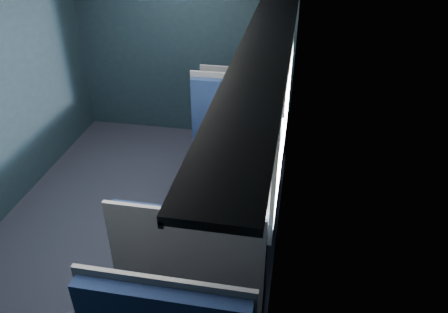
% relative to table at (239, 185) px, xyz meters
% --- Properties ---
extents(ground, '(2.80, 4.20, 0.01)m').
position_rel_table_xyz_m(ground, '(-1.03, 0.00, -0.67)').
color(ground, black).
extents(room_shell, '(3.00, 4.40, 2.40)m').
position_rel_table_xyz_m(room_shell, '(-1.01, 0.00, 0.81)').
color(room_shell, black).
rests_on(room_shell, ground).
extents(table, '(0.62, 1.00, 0.74)m').
position_rel_table_xyz_m(table, '(0.00, 0.00, 0.00)').
color(table, '#54565E').
rests_on(table, ground).
extents(seat_bay_near, '(1.04, 0.62, 1.26)m').
position_rel_table_xyz_m(seat_bay_near, '(-0.19, 0.87, -0.24)').
color(seat_bay_near, '#0B1534').
rests_on(seat_bay_near, ground).
extents(seat_bay_far, '(1.04, 0.62, 1.26)m').
position_rel_table_xyz_m(seat_bay_far, '(-0.18, -0.87, -0.25)').
color(seat_bay_far, '#0B1534').
rests_on(seat_bay_far, ground).
extents(seat_row_front, '(1.04, 0.51, 1.16)m').
position_rel_table_xyz_m(seat_row_front, '(-0.18, 1.80, -0.25)').
color(seat_row_front, '#0B1534').
rests_on(seat_row_front, ground).
extents(man, '(0.53, 0.56, 1.32)m').
position_rel_table_xyz_m(man, '(0.07, 0.70, 0.06)').
color(man, black).
rests_on(man, ground).
extents(woman, '(0.53, 0.56, 1.32)m').
position_rel_table_xyz_m(woman, '(0.07, -0.71, 0.06)').
color(woman, black).
rests_on(woman, ground).
extents(papers, '(0.75, 0.90, 0.01)m').
position_rel_table_xyz_m(papers, '(-0.07, -0.04, 0.08)').
color(papers, white).
rests_on(papers, table).
extents(laptop, '(0.29, 0.35, 0.23)m').
position_rel_table_xyz_m(laptop, '(0.25, 0.15, 0.14)').
color(laptop, silver).
rests_on(laptop, table).
extents(bottle_small, '(0.07, 0.07, 0.24)m').
position_rel_table_xyz_m(bottle_small, '(0.19, 0.27, 0.18)').
color(bottle_small, silver).
rests_on(bottle_small, table).
extents(cup, '(0.08, 0.08, 0.10)m').
position_rel_table_xyz_m(cup, '(0.25, 0.39, 0.13)').
color(cup, white).
rests_on(cup, table).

